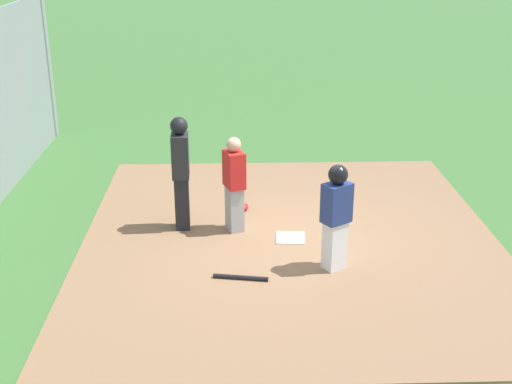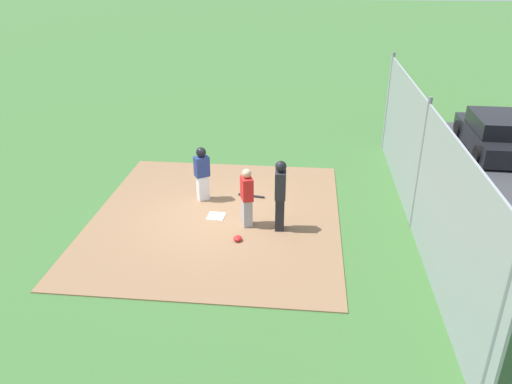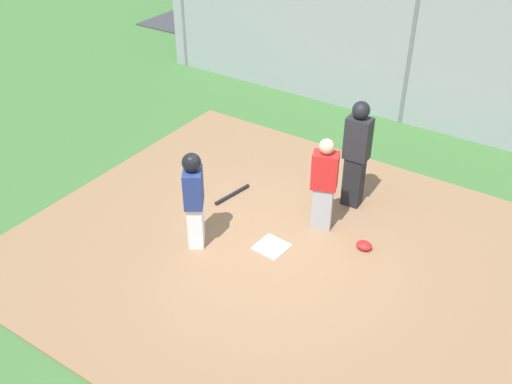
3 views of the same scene
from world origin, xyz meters
TOP-DOWN VIEW (x-y plane):
  - ground_plane at (0.00, 0.00)m, footprint 140.00×140.00m
  - dirt_infield at (0.00, 0.00)m, footprint 7.20×6.40m
  - home_plate at (0.00, 0.00)m, footprint 0.47×0.47m
  - catcher at (-0.36, -0.86)m, footprint 0.45×0.37m
  - umpire at (-0.48, -1.69)m, footprint 0.39×0.27m
  - runner at (0.98, 0.54)m, footprint 0.43×0.46m
  - baseball_bat at (1.28, -0.79)m, footprint 0.19×0.76m
  - catcher_mask at (-1.15, -0.73)m, footprint 0.24×0.20m
  - backstop_fence at (0.00, -5.00)m, footprint 12.00×0.10m
  - parking_lot at (0.00, -9.25)m, footprint 18.00×5.20m
  - parked_car_dark at (5.83, -8.74)m, footprint 4.24×1.96m

SIDE VIEW (x-z plane):
  - ground_plane at x=0.00m, z-range 0.00..0.00m
  - dirt_infield at x=0.00m, z-range 0.00..0.03m
  - parking_lot at x=0.00m, z-range 0.00..0.04m
  - home_plate at x=0.00m, z-range 0.03..0.05m
  - baseball_bat at x=1.28m, z-range 0.03..0.09m
  - catcher_mask at x=-1.15m, z-range 0.03..0.15m
  - parked_car_dark at x=5.83m, z-range -0.03..1.25m
  - catcher at x=-0.36m, z-range 0.05..1.59m
  - runner at x=0.98m, z-range 0.12..1.66m
  - umpire at x=-0.48m, z-range 0.09..1.91m
  - backstop_fence at x=0.00m, z-range -0.07..3.28m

